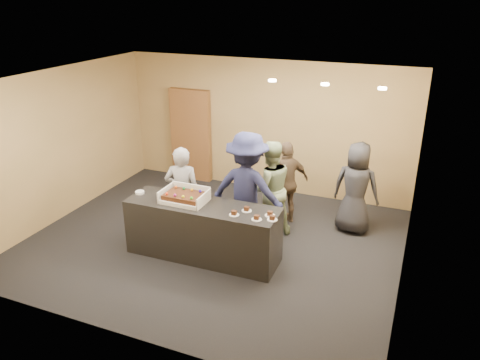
{
  "coord_description": "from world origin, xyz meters",
  "views": [
    {
      "loc": [
        3.03,
        -6.21,
        3.93
      ],
      "look_at": [
        0.48,
        0.0,
        1.19
      ],
      "focal_mm": 35.0,
      "sensor_mm": 36.0,
      "label": 1
    }
  ],
  "objects": [
    {
      "name": "person_navy_man",
      "position": [
        0.53,
        0.19,
        0.96
      ],
      "size": [
        1.24,
        0.73,
        1.91
      ],
      "primitive_type": "imported",
      "rotation": [
        0.0,
        0.0,
        3.13
      ],
      "color": "#1D2144",
      "rests_on": "floor"
    },
    {
      "name": "storage_cabinet",
      "position": [
        -1.66,
        2.41,
        1.0
      ],
      "size": [
        0.91,
        0.15,
        2.0
      ],
      "primitive_type": "cube",
      "color": "brown",
      "rests_on": "floor"
    },
    {
      "name": "serving_counter",
      "position": [
        0.05,
        -0.47,
        0.45
      ],
      "size": [
        2.41,
        0.74,
        0.9
      ],
      "primitive_type": "cube",
      "rotation": [
        0.0,
        0.0,
        0.02
      ],
      "color": "black",
      "rests_on": "floor"
    },
    {
      "name": "person_dark_suit",
      "position": [
        2.08,
        1.3,
        0.81
      ],
      "size": [
        0.83,
        0.58,
        1.61
      ],
      "primitive_type": "imported",
      "rotation": [
        0.0,
        0.0,
        3.05
      ],
      "color": "#25252A",
      "rests_on": "floor"
    },
    {
      "name": "sheet_cake",
      "position": [
        -0.25,
        -0.47,
        1.0
      ],
      "size": [
        0.59,
        0.4,
        0.11
      ],
      "color": "#38180C",
      "rests_on": "cake_box"
    },
    {
      "name": "ceiling_spotlights",
      "position": [
        1.6,
        0.5,
        2.67
      ],
      "size": [
        1.72,
        0.12,
        0.03
      ],
      "color": "#FFEAC6",
      "rests_on": "ceiling"
    },
    {
      "name": "room",
      "position": [
        0.0,
        0.0,
        1.35
      ],
      "size": [
        6.04,
        6.0,
        2.7
      ],
      "color": "black",
      "rests_on": "ground"
    },
    {
      "name": "slice_b",
      "position": [
        0.76,
        -0.42,
        0.92
      ],
      "size": [
        0.15,
        0.15,
        0.07
      ],
      "color": "white",
      "rests_on": "serving_counter"
    },
    {
      "name": "slice_d",
      "position": [
        1.13,
        -0.43,
        0.92
      ],
      "size": [
        0.15,
        0.15,
        0.07
      ],
      "color": "white",
      "rests_on": "serving_counter"
    },
    {
      "name": "slice_a",
      "position": [
        0.64,
        -0.61,
        0.92
      ],
      "size": [
        0.15,
        0.15,
        0.07
      ],
      "color": "white",
      "rests_on": "serving_counter"
    },
    {
      "name": "slice_e",
      "position": [
        1.2,
        -0.55,
        0.92
      ],
      "size": [
        0.15,
        0.15,
        0.07
      ],
      "color": "white",
      "rests_on": "serving_counter"
    },
    {
      "name": "slice_c",
      "position": [
        0.99,
        -0.63,
        0.92
      ],
      "size": [
        0.15,
        0.15,
        0.07
      ],
      "color": "white",
      "rests_on": "serving_counter"
    },
    {
      "name": "person_brown_extra",
      "position": [
        0.89,
        1.16,
        0.76
      ],
      "size": [
        0.86,
        0.92,
        1.52
      ],
      "primitive_type": "imported",
      "rotation": [
        0.0,
        0.0,
        4.01
      ],
      "color": "brown",
      "rests_on": "floor"
    },
    {
      "name": "cake_box",
      "position": [
        -0.25,
        -0.45,
        0.95
      ],
      "size": [
        0.69,
        0.48,
        0.2
      ],
      "color": "white",
      "rests_on": "serving_counter"
    },
    {
      "name": "plate_stack",
      "position": [
        -1.07,
        -0.47,
        0.92
      ],
      "size": [
        0.14,
        0.14,
        0.04
      ],
      "primitive_type": "cylinder",
      "color": "white",
      "rests_on": "serving_counter"
    },
    {
      "name": "person_server_grey",
      "position": [
        -0.54,
        -0.02,
        0.81
      ],
      "size": [
        0.67,
        0.53,
        1.61
      ],
      "primitive_type": "imported",
      "rotation": [
        0.0,
        0.0,
        3.43
      ],
      "color": "#939297",
      "rests_on": "floor"
    },
    {
      "name": "person_sage_man",
      "position": [
        0.74,
        0.66,
        0.83
      ],
      "size": [
        1.02,
        0.98,
        1.66
      ],
      "primitive_type": "imported",
      "rotation": [
        0.0,
        0.0,
        3.77
      ],
      "color": "gray",
      "rests_on": "floor"
    }
  ]
}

